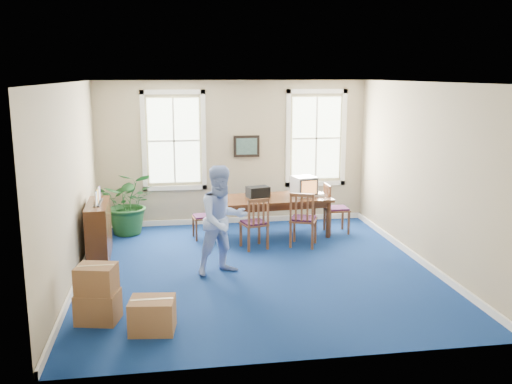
{
  "coord_description": "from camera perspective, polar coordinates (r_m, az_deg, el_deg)",
  "views": [
    {
      "loc": [
        -1.47,
        -9.3,
        3.34
      ],
      "look_at": [
        0.1,
        0.6,
        1.25
      ],
      "focal_mm": 40.0,
      "sensor_mm": 36.0,
      "label": 1
    }
  ],
  "objects": [
    {
      "name": "chair_end_right",
      "position": [
        12.23,
        8.08,
        -1.63
      ],
      "size": [
        0.48,
        0.48,
        1.06
      ],
      "primitive_type": null,
      "rotation": [
        0.0,
        0.0,
        1.58
      ],
      "color": "brown",
      "rests_on": "ground"
    },
    {
      "name": "baseboard_back",
      "position": [
        13.03,
        -2.25,
        -2.82
      ],
      "size": [
        6.0,
        0.04,
        0.12
      ],
      "primitive_type": "cube",
      "color": "white",
      "rests_on": "ground"
    },
    {
      "name": "ceiling",
      "position": [
        9.42,
        -0.03,
        10.93
      ],
      "size": [
        6.5,
        6.5,
        0.0
      ],
      "primitive_type": "plane",
      "rotation": [
        3.14,
        0.0,
        0.0
      ],
      "color": "white",
      "rests_on": "ground"
    },
    {
      "name": "credenza",
      "position": [
        10.72,
        -15.44,
        -3.95
      ],
      "size": [
        0.41,
        1.31,
        1.02
      ],
      "primitive_type": "cube",
      "rotation": [
        0.0,
        0.0,
        0.03
      ],
      "color": "#442412",
      "rests_on": "ground"
    },
    {
      "name": "window_right",
      "position": [
        13.06,
        6.03,
        5.38
      ],
      "size": [
        1.4,
        0.12,
        2.2
      ],
      "primitive_type": null,
      "color": "white",
      "rests_on": "ground"
    },
    {
      "name": "crt_tv",
      "position": [
        11.99,
        4.83,
        0.59
      ],
      "size": [
        0.56,
        0.59,
        0.41
      ],
      "primitive_type": null,
      "rotation": [
        0.0,
        0.0,
        0.25
      ],
      "color": "#B7B7BC",
      "rests_on": "conference_table"
    },
    {
      "name": "baseboard_left",
      "position": [
        9.97,
        -17.3,
        -7.98
      ],
      "size": [
        0.04,
        6.5,
        0.12
      ],
      "primitive_type": "cube",
      "color": "white",
      "rests_on": "ground"
    },
    {
      "name": "brochure_rack",
      "position": [
        10.57,
        -15.53,
        -0.57
      ],
      "size": [
        0.12,
        0.61,
        0.27
      ],
      "primitive_type": null,
      "rotation": [
        0.0,
        0.0,
        -0.01
      ],
      "color": "#99999E",
      "rests_on": "credenza"
    },
    {
      "name": "wall_right",
      "position": [
        10.47,
        16.43,
        1.72
      ],
      "size": [
        0.0,
        6.5,
        6.5
      ],
      "primitive_type": "plane",
      "rotation": [
        1.57,
        0.0,
        -1.57
      ],
      "color": "tan",
      "rests_on": "ground"
    },
    {
      "name": "floor",
      "position": [
        9.99,
        -0.03,
        -7.75
      ],
      "size": [
        6.5,
        6.5,
        0.0
      ],
      "primitive_type": "plane",
      "color": "navy",
      "rests_on": "ground"
    },
    {
      "name": "cardboard_boxes",
      "position": [
        8.23,
        -14.03,
        -9.34
      ],
      "size": [
        1.75,
        1.75,
        0.85
      ],
      "primitive_type": null,
      "rotation": [
        0.0,
        0.0,
        -0.2
      ],
      "color": "#91633C",
      "rests_on": "ground"
    },
    {
      "name": "chair_near_left",
      "position": [
        11.04,
        -0.2,
        -3.07
      ],
      "size": [
        0.56,
        0.56,
        1.02
      ],
      "primitive_type": null,
      "rotation": [
        0.0,
        0.0,
        3.4
      ],
      "color": "brown",
      "rests_on": "ground"
    },
    {
      "name": "chair_near_right",
      "position": [
        11.22,
        4.76,
        -2.66
      ],
      "size": [
        0.65,
        0.65,
        1.1
      ],
      "primitive_type": null,
      "rotation": [
        0.0,
        0.0,
        2.75
      ],
      "color": "brown",
      "rests_on": "ground"
    },
    {
      "name": "man",
      "position": [
        9.57,
        -3.36,
        -2.84
      ],
      "size": [
        1.1,
        0.98,
        1.86
      ],
      "primitive_type": "imported",
      "rotation": [
        0.0,
        0.0,
        0.37
      ],
      "color": "#93AEED",
      "rests_on": "ground"
    },
    {
      "name": "wall_back",
      "position": [
        12.76,
        -2.32,
        3.92
      ],
      "size": [
        6.5,
        0.0,
        6.5
      ],
      "primitive_type": "plane",
      "rotation": [
        1.57,
        0.0,
        0.0
      ],
      "color": "tan",
      "rests_on": "ground"
    },
    {
      "name": "game_console",
      "position": [
        12.06,
        6.39,
        -0.23
      ],
      "size": [
        0.22,
        0.25,
        0.06
      ],
      "primitive_type": "cube",
      "rotation": [
        0.0,
        0.0,
        -0.19
      ],
      "color": "white",
      "rests_on": "conference_table"
    },
    {
      "name": "window_left",
      "position": [
        12.61,
        -8.21,
        5.1
      ],
      "size": [
        1.4,
        0.12,
        2.2
      ],
      "primitive_type": null,
      "color": "white",
      "rests_on": "ground"
    },
    {
      "name": "chair_end_left",
      "position": [
        11.74,
        -5.29,
        -2.43
      ],
      "size": [
        0.47,
        0.47,
        0.94
      ],
      "primitive_type": null,
      "rotation": [
        0.0,
        0.0,
        -1.44
      ],
      "color": "brown",
      "rests_on": "ground"
    },
    {
      "name": "potted_plant",
      "position": [
        12.28,
        -12.56,
        -1.05
      ],
      "size": [
        1.3,
        1.15,
        1.35
      ],
      "primitive_type": "imported",
      "rotation": [
        0.0,
        0.0,
        -0.08
      ],
      "color": "#19461D",
      "rests_on": "ground"
    },
    {
      "name": "baseboard_right",
      "position": [
        10.82,
        15.81,
        -6.34
      ],
      "size": [
        0.04,
        6.5,
        0.12
      ],
      "primitive_type": "cube",
      "color": "white",
      "rests_on": "ground"
    },
    {
      "name": "equipment_bag",
      "position": [
        11.82,
        0.19,
        0.01
      ],
      "size": [
        0.51,
        0.4,
        0.22
      ],
      "primitive_type": "cube",
      "rotation": [
        0.0,
        0.0,
        0.28
      ],
      "color": "black",
      "rests_on": "conference_table"
    },
    {
      "name": "conference_table",
      "position": [
        11.93,
        1.53,
        -2.45
      ],
      "size": [
        2.48,
        1.29,
        0.82
      ],
      "primitive_type": null,
      "rotation": [
        0.0,
        0.0,
        0.09
      ],
      "color": "#442412",
      "rests_on": "ground"
    },
    {
      "name": "wall_left",
      "position": [
        9.58,
        -18.04,
        0.73
      ],
      "size": [
        0.0,
        6.5,
        6.5
      ],
      "primitive_type": "plane",
      "rotation": [
        1.57,
        0.0,
        1.57
      ],
      "color": "tan",
      "rests_on": "ground"
    },
    {
      "name": "wall_picture",
      "position": [
        12.72,
        -0.95,
        4.59
      ],
      "size": [
        0.58,
        0.06,
        0.48
      ],
      "primitive_type": null,
      "color": "black",
      "rests_on": "ground"
    },
    {
      "name": "wall_front",
      "position": [
        6.46,
        4.49,
        -3.86
      ],
      "size": [
        6.5,
        0.0,
        6.5
      ],
      "primitive_type": "plane",
      "rotation": [
        -1.57,
        0.0,
        0.0
      ],
      "color": "tan",
      "rests_on": "ground"
    }
  ]
}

